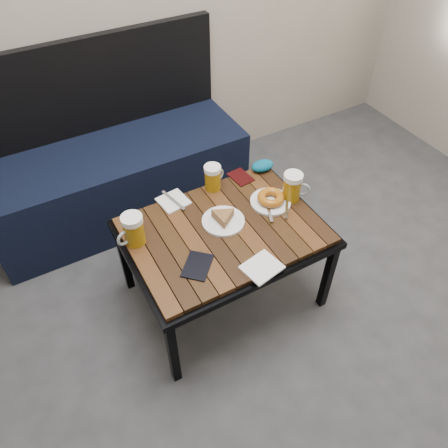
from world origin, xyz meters
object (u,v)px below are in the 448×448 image
beer_mug_centre (213,177)px  passport_burgundy (241,177)px  beer_mug_left (133,230)px  beer_mug_right (293,187)px  knit_pouch (262,166)px  bench (117,173)px  passport_navy (197,266)px  plate_pie (223,219)px  plate_bagel (271,199)px  cafe_table (224,236)px

beer_mug_centre → passport_burgundy: bearing=-20.1°
beer_mug_left → beer_mug_right: 0.72m
beer_mug_left → knit_pouch: 0.73m
bench → passport_burgundy: bench is taller
beer_mug_left → passport_navy: 0.30m
beer_mug_left → passport_burgundy: bearing=177.2°
plate_pie → knit_pouch: (0.34, 0.22, 0.00)m
passport_burgundy → knit_pouch: 0.12m
beer_mug_left → knit_pouch: beer_mug_left is taller
plate_bagel → cafe_table: bearing=-171.4°
bench → beer_mug_right: bench is taller
passport_navy → knit_pouch: size_ratio=1.20×
cafe_table → passport_burgundy: 0.35m
beer_mug_centre → plate_bagel: (0.18, -0.22, -0.04)m
bench → beer_mug_centre: (0.30, -0.58, 0.26)m
beer_mug_right → plate_bagel: beer_mug_right is taller
plate_pie → plate_bagel: bearing=0.9°
cafe_table → plate_pie: 0.08m
cafe_table → plate_bagel: plate_bagel is taller
beer_mug_left → plate_pie: size_ratio=0.76×
cafe_table → passport_navy: size_ratio=6.12×
beer_mug_centre → plate_pie: size_ratio=0.67×
bench → passport_navy: bearing=-88.5°
beer_mug_right → plate_pie: bearing=-147.5°
passport_navy → beer_mug_centre: bearing=98.2°
cafe_table → beer_mug_centre: size_ratio=6.73×
plate_bagel → passport_burgundy: size_ratio=1.91×
cafe_table → beer_mug_right: beer_mug_right is taller
beer_mug_centre → plate_pie: 0.24m
passport_burgundy → knit_pouch: bearing=-6.2°
passport_navy → passport_burgundy: bearing=86.1°
plate_bagel → beer_mug_left: bearing=173.2°
bench → beer_mug_centre: bench is taller
beer_mug_left → passport_burgundy: size_ratio=1.20×
plate_bagel → passport_burgundy: (-0.03, 0.22, -0.02)m
cafe_table → passport_burgundy: size_ratio=7.15×
beer_mug_left → passport_navy: size_ratio=1.03×
beer_mug_centre → knit_pouch: (0.27, 0.00, -0.04)m
beer_mug_centre → plate_pie: bearing=-128.1°
beer_mug_right → plate_bagel: (-0.10, 0.02, -0.05)m
plate_bagel → passport_burgundy: bearing=96.8°
passport_burgundy → bench: bearing=121.9°
passport_burgundy → plate_pie: bearing=-140.7°
beer_mug_right → plate_pie: (-0.35, 0.02, -0.05)m
beer_mug_left → bench: bearing=-117.5°
beer_mug_left → knit_pouch: bearing=174.9°
passport_navy → passport_burgundy: same height
bench → plate_pie: bearing=-73.8°
beer_mug_left → plate_pie: 0.38m
plate_bagel → passport_navy: (-0.45, -0.17, -0.02)m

